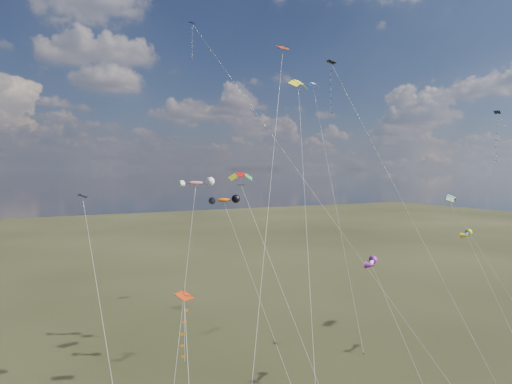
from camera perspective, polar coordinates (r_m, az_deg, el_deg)
name	(u,v)px	position (r m, az deg, el deg)	size (l,w,h in m)	color
diamond_black_high	(339,102)	(54.14, 10.35, 11.05)	(2.21, 24.15, 34.15)	black
diamond_navy_tall	(209,62)	(66.08, -5.86, 15.85)	(14.22, 35.84, 42.55)	#0A0B50
diamond_black_mid	(93,259)	(41.80, -19.74, -7.93)	(1.42, 15.93, 19.11)	black
diamond_red_low	(185,337)	(29.57, -8.86, -17.44)	(2.37, 8.00, 13.81)	#BB2F0B
diamond_navy_right	(504,149)	(58.93, 28.59, 4.75)	(6.51, 14.03, 28.08)	#0C1C49
diamond_orange_center	(274,144)	(38.43, 2.29, 6.07)	(12.56, 15.63, 33.17)	#DA3804
parafoil_yellow	(299,83)	(52.21, 5.37, 13.36)	(11.30, 19.50, 31.78)	#FFF314
parafoil_blue_white	(314,86)	(72.99, 7.26, 13.02)	(6.97, 19.75, 35.25)	#0F37D1
parafoil_striped	(452,197)	(65.89, 23.29, -0.53)	(3.52, 16.90, 18.52)	yellow
parafoil_tricolor	(241,176)	(43.53, -1.85, 2.07)	(4.48, 12.46, 21.48)	yellow
novelty_orange_black	(224,201)	(49.97, -4.01, -1.09)	(4.79, 10.52, 18.61)	#F05D0E
novelty_white_purple	(372,263)	(46.82, 14.28, -8.58)	(2.30, 8.56, 12.73)	white
novelty_redwhite_stripe	(196,183)	(56.61, -7.54, 1.07)	(9.65, 15.35, 20.39)	red
novelty_blue_yellow	(467,234)	(57.77, 24.88, -4.82)	(2.58, 9.41, 14.46)	blue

